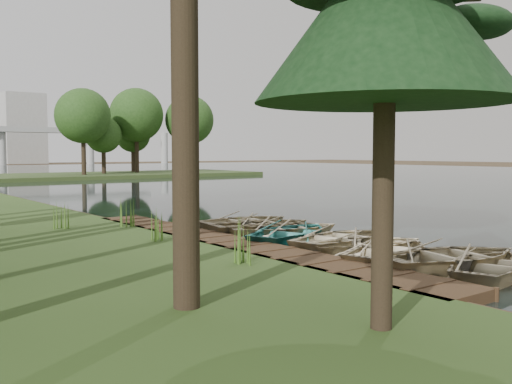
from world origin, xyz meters
TOP-DOWN VIEW (x-y plane):
  - ground at (0.00, 0.00)m, footprint 300.00×300.00m
  - water at (30.00, 20.00)m, footprint 130.00×200.00m
  - boardwalk at (-1.60, 0.00)m, footprint 1.60×16.00m
  - peninsula at (8.00, 50.00)m, footprint 50.00×14.00m
  - far_trees at (4.67, 50.00)m, footprint 45.60×5.60m
  - building_a at (30.00, 140.00)m, footprint 10.00×8.00m
  - rowboat_0 at (1.15, -6.75)m, footprint 4.03×3.38m
  - rowboat_1 at (1.05, -5.77)m, footprint 4.48×3.65m
  - rowboat_2 at (0.74, -4.13)m, footprint 3.95×3.21m
  - rowboat_3 at (1.05, -3.03)m, footprint 4.06×3.41m
  - rowboat_4 at (1.12, -1.95)m, footprint 4.13×3.24m
  - rowboat_5 at (0.73, -0.12)m, footprint 4.46×3.81m
  - rowboat_6 at (1.17, 0.79)m, footprint 4.49×3.86m
  - rowboat_7 at (1.12, 1.94)m, footprint 4.16×3.26m
  - rowboat_8 at (1.30, 3.22)m, footprint 3.84×2.85m
  - reeds_0 at (-3.37, -3.08)m, footprint 0.60×0.60m
  - reeds_1 at (-3.25, 1.35)m, footprint 0.60×0.60m
  - reeds_2 at (-2.60, 4.97)m, footprint 0.60×0.60m
  - reeds_3 at (-4.72, 5.82)m, footprint 0.60×0.60m

SIDE VIEW (x-z plane):
  - ground at x=0.00m, z-range 0.00..0.00m
  - water at x=30.00m, z-range 0.00..0.05m
  - boardwalk at x=-1.60m, z-range 0.00..0.30m
  - peninsula at x=8.00m, z-range 0.00..0.45m
  - rowboat_0 at x=1.15m, z-range 0.05..0.77m
  - rowboat_3 at x=1.05m, z-range 0.05..0.77m
  - rowboat_2 at x=0.74m, z-range 0.05..0.77m
  - rowboat_8 at x=1.30m, z-range 0.05..0.81m
  - rowboat_4 at x=1.12m, z-range 0.05..0.83m
  - rowboat_5 at x=0.73m, z-range 0.05..0.83m
  - rowboat_7 at x=1.12m, z-range 0.05..0.83m
  - rowboat_6 at x=1.17m, z-range 0.05..0.83m
  - rowboat_1 at x=1.05m, z-range 0.05..0.86m
  - reeds_3 at x=-4.72m, z-range 0.30..1.17m
  - reeds_1 at x=-3.25m, z-range 0.30..1.28m
  - reeds_2 at x=-2.60m, z-range 0.30..1.28m
  - reeds_0 at x=-3.37m, z-range 0.30..1.34m
  - far_trees at x=4.67m, z-range 2.03..10.83m
  - building_a at x=30.00m, z-range 0.00..18.00m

